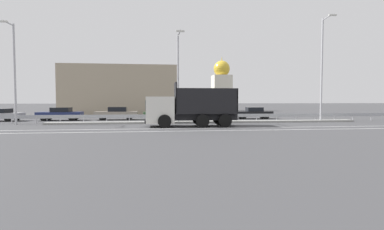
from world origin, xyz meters
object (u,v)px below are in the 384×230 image
object	(u,v)px
dump_truck	(180,111)
parked_car_2	(117,113)
street_lamp_1	(178,73)
church_tower	(222,86)
parked_car_5	(253,113)
parked_car_4	(205,113)
median_road_sign	(212,108)
parked_car_1	(60,114)
street_lamp_0	(14,69)
parked_car_3	(162,113)
street_lamp_2	(322,65)

from	to	relation	value
dump_truck	parked_car_2	bearing A→B (deg)	35.25
street_lamp_1	church_tower	size ratio (longest dim) A/B	0.75
street_lamp_1	parked_car_5	xyz separation A→B (m)	(9.15, 5.74, -3.92)
street_lamp_1	parked_car_4	bearing A→B (deg)	57.83
median_road_sign	parked_car_1	size ratio (longest dim) A/B	0.57
street_lamp_1	parked_car_2	size ratio (longest dim) A/B	1.79
street_lamp_1	church_tower	world-z (taller)	church_tower
median_road_sign	church_tower	size ratio (longest dim) A/B	0.23
street_lamp_0	church_tower	xyz separation A→B (m)	(25.41, 31.21, 0.07)
street_lamp_0	parked_car_3	xyz separation A→B (m)	(12.84, 5.80, -4.09)
street_lamp_0	parked_car_5	xyz separation A→B (m)	(23.28, 5.65, -4.10)
parked_car_3	street_lamp_2	bearing A→B (deg)	-113.28
dump_truck	street_lamp_0	distance (m)	14.81
street_lamp_1	parked_car_4	distance (m)	7.68
parked_car_1	parked_car_5	distance (m)	21.17
street_lamp_1	church_tower	xyz separation A→B (m)	(11.28, 31.30, 0.25)
dump_truck	median_road_sign	size ratio (longest dim) A/B	2.96
parked_car_3	parked_car_5	size ratio (longest dim) A/B	0.98
parked_car_1	street_lamp_1	bearing A→B (deg)	-114.01
dump_truck	parked_car_1	world-z (taller)	dump_truck
street_lamp_1	parked_car_2	distance (m)	9.38
parked_car_5	median_road_sign	bearing A→B (deg)	136.43
street_lamp_1	street_lamp_2	bearing A→B (deg)	0.08
median_road_sign	parked_car_2	size ratio (longest dim) A/B	0.56
dump_truck	parked_car_1	bearing A→B (deg)	54.78
street_lamp_1	parked_car_1	bearing A→B (deg)	155.21
dump_truck	parked_car_3	distance (m)	9.08
church_tower	parked_car_2	bearing A→B (deg)	-124.52
church_tower	parked_car_5	bearing A→B (deg)	-94.76
parked_car_3	street_lamp_0	bearing A→B (deg)	111.86
street_lamp_1	parked_car_2	bearing A→B (deg)	136.92
parked_car_2	parked_car_3	distance (m)	4.94
parked_car_4	street_lamp_2	bearing A→B (deg)	-117.06
parked_car_3	parked_car_4	distance (m)	4.82
median_road_sign	street_lamp_0	distance (m)	17.67
parked_car_1	parked_car_2	bearing A→B (deg)	-86.44
parked_car_5	street_lamp_0	bearing A→B (deg)	107.43
parked_car_4	parked_car_2	bearing A→B (deg)	89.19
median_road_sign	street_lamp_0	size ratio (longest dim) A/B	0.29
street_lamp_0	parked_car_5	bearing A→B (deg)	13.64
street_lamp_1	parked_car_1	world-z (taller)	street_lamp_1
parked_car_5	parked_car_4	bearing A→B (deg)	95.35
median_road_sign	parked_car_3	world-z (taller)	median_road_sign
street_lamp_0	street_lamp_1	xyz separation A→B (m)	(14.13, -0.09, -0.18)
street_lamp_2	parked_car_2	distance (m)	21.71
parked_car_5	dump_truck	bearing A→B (deg)	137.46
median_road_sign	parked_car_4	bearing A→B (deg)	86.68
parked_car_1	parked_car_2	size ratio (longest dim) A/B	0.98
street_lamp_2	street_lamp_1	bearing A→B (deg)	-179.92
parked_car_2	parked_car_3	xyz separation A→B (m)	(4.94, 0.05, -0.03)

